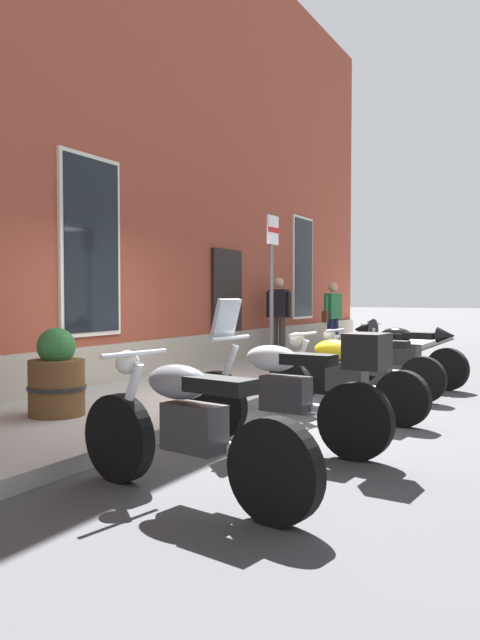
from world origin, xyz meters
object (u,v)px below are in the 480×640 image
barrel_planter (57,378)px  motorcycle_grey_naked (187,429)px  motorcycle_black_naked (369,364)px  parking_sign (272,272)px  motorcycle_yellow_naked (341,377)px  pedestrian_striped_shirt (333,314)px  motorcycle_silver_touring (292,388)px  motorcycle_black_sport (397,350)px  pedestrian_dark_jacket (279,312)px

barrel_planter → motorcycle_grey_naked: bearing=-117.9°
motorcycle_black_naked → parking_sign: parking_sign is taller
motorcycle_yellow_naked → motorcycle_black_naked: (1.60, 0.15, -0.01)m
motorcycle_grey_naked → pedestrian_striped_shirt: pedestrian_striped_shirt is taller
motorcycle_silver_touring → parking_sign: 4.15m
motorcycle_yellow_naked → barrel_planter: (-1.89, 2.49, 0.05)m
motorcycle_silver_touring → motorcycle_yellow_naked: size_ratio=1.06×
motorcycle_grey_naked → parking_sign: parking_sign is taller
motorcycle_black_sport → pedestrian_dark_jacket: size_ratio=1.24×
motorcycle_silver_touring → parking_sign: size_ratio=0.84×
pedestrian_dark_jacket → parking_sign: bearing=-157.1°
motorcycle_grey_naked → motorcycle_silver_touring: 1.62m
pedestrian_dark_jacket → motorcycle_black_naked: bearing=-140.8°
motorcycle_grey_naked → motorcycle_yellow_naked: 3.21m
motorcycle_grey_naked → barrel_planter: 2.81m
barrel_planter → pedestrian_dark_jacket: bearing=5.9°
motorcycle_grey_naked → motorcycle_black_sport: bearing=0.9°
motorcycle_yellow_naked → pedestrian_striped_shirt: pedestrian_striped_shirt is taller
motorcycle_black_sport → pedestrian_striped_shirt: bearing=35.0°
parking_sign → motorcycle_black_naked: bearing=-101.5°
motorcycle_black_sport → pedestrian_dark_jacket: bearing=52.5°
motorcycle_grey_naked → motorcycle_black_naked: bearing=1.6°
pedestrian_striped_shirt → motorcycle_black_sport: bearing=-145.0°
motorcycle_black_sport → barrel_planter: size_ratio=2.20×
motorcycle_black_sport → barrel_planter: 5.43m
pedestrian_dark_jacket → parking_sign: 3.82m
motorcycle_black_sport → parking_sign: (-1.06, 1.67, 1.20)m
motorcycle_black_sport → motorcycle_yellow_naked: bearing=-178.0°
motorcycle_silver_touring → pedestrian_striped_shirt: (7.67, 2.34, 0.43)m
motorcycle_silver_touring → barrel_planter: 2.58m
motorcycle_silver_touring → barrel_planter: bearing=96.6°
motorcycle_black_naked → pedestrian_dark_jacket: size_ratio=1.23×
motorcycle_silver_touring → motorcycle_black_naked: motorcycle_silver_touring is taller
motorcycle_grey_naked → pedestrian_dark_jacket: bearing=20.6°
pedestrian_striped_shirt → motorcycle_yellow_naked: bearing=-159.5°
motorcycle_black_sport → barrel_planter: (-4.88, 2.38, -0.03)m
parking_sign → motorcycle_grey_naked: bearing=-161.0°
motorcycle_grey_naked → motorcycle_silver_touring: motorcycle_silver_touring is taller
pedestrian_dark_jacket → pedestrian_striped_shirt: (0.68, -0.97, -0.07)m
motorcycle_black_sport → motorcycle_black_naked: bearing=178.3°
motorcycle_silver_touring → motorcycle_yellow_naked: (1.59, 0.07, -0.09)m
pedestrian_striped_shirt → barrel_planter: size_ratio=1.67×
motorcycle_grey_naked → pedestrian_dark_jacket: 9.20m
motorcycle_yellow_naked → barrel_planter: barrel_planter is taller
parking_sign → barrel_planter: bearing=169.4°
motorcycle_yellow_naked → barrel_planter: bearing=127.2°
motorcycle_black_sport → pedestrian_dark_jacket: (2.40, 3.13, 0.51)m
motorcycle_black_naked → barrel_planter: bearing=146.1°
motorcycle_grey_naked → pedestrian_striped_shirt: 9.56m
motorcycle_yellow_naked → pedestrian_dark_jacket: pedestrian_dark_jacket is taller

